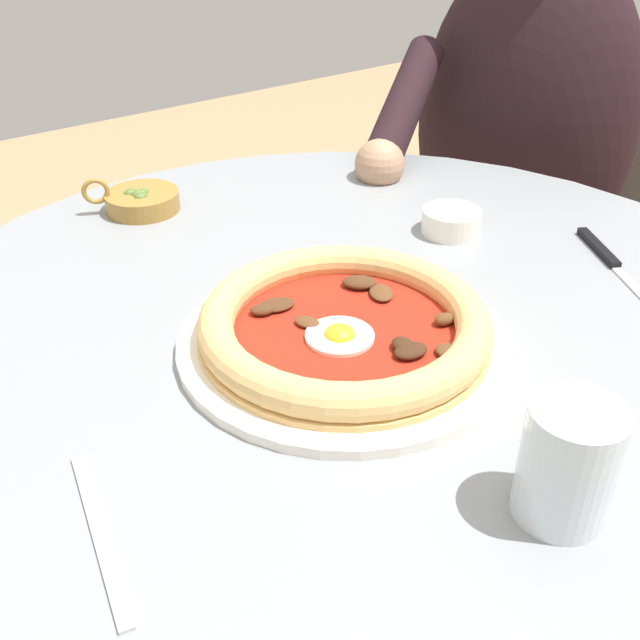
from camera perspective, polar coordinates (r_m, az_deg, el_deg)
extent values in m
cylinder|color=gray|center=(0.73, 2.66, -1.24)|extent=(0.95, 0.95, 0.04)
cylinder|color=gray|center=(0.98, 2.12, -18.69)|extent=(0.09, 0.09, 0.67)
cylinder|color=white|center=(0.68, 1.86, -1.65)|extent=(0.31, 0.31, 0.01)
cylinder|color=#E0B26B|center=(0.68, 1.87, -1.10)|extent=(0.27, 0.27, 0.01)
torus|color=#E0B26B|center=(0.67, 1.90, -0.12)|extent=(0.27, 0.27, 0.03)
cylinder|color=#A82314|center=(0.68, 1.88, -0.74)|extent=(0.25, 0.25, 0.00)
cylinder|color=white|center=(0.66, 1.53, -1.25)|extent=(0.06, 0.06, 0.00)
ellipsoid|color=yellow|center=(0.66, 1.53, -1.11)|extent=(0.03, 0.03, 0.02)
ellipsoid|color=#4C2D19|center=(0.69, -4.49, 0.79)|extent=(0.03, 0.02, 0.01)
ellipsoid|color=#4C2D19|center=(0.70, -3.37, 1.19)|extent=(0.04, 0.03, 0.01)
ellipsoid|color=#3D2314|center=(0.65, 6.49, -2.00)|extent=(0.02, 0.03, 0.01)
ellipsoid|color=brown|center=(0.68, -0.99, -0.16)|extent=(0.03, 0.03, 0.01)
ellipsoid|color=brown|center=(0.64, 10.36, -2.56)|extent=(0.03, 0.04, 0.01)
ellipsoid|color=#3D2314|center=(0.64, 7.02, -2.37)|extent=(0.03, 0.03, 0.01)
ellipsoid|color=#4C2D19|center=(0.74, 3.07, 2.93)|extent=(0.04, 0.04, 0.01)
ellipsoid|color=brown|center=(0.69, 9.58, 0.06)|extent=(0.02, 0.02, 0.01)
ellipsoid|color=brown|center=(0.72, 4.74, 2.10)|extent=(0.04, 0.04, 0.01)
ellipsoid|color=#2D6B28|center=(0.69, 10.17, 0.05)|extent=(0.01, 0.01, 0.00)
ellipsoid|color=#2D6B28|center=(0.73, 3.35, 2.62)|extent=(0.01, 0.01, 0.00)
ellipsoid|color=#2D6B28|center=(0.68, -0.45, -0.22)|extent=(0.01, 0.01, 0.00)
cylinder|color=silver|center=(0.53, 18.57, -10.42)|extent=(0.06, 0.06, 0.09)
cylinder|color=silver|center=(0.55, 17.98, -12.87)|extent=(0.06, 0.06, 0.03)
cube|color=black|center=(0.91, 20.68, 5.25)|extent=(0.06, 0.08, 0.01)
cylinder|color=white|center=(0.90, 10.11, 7.50)|extent=(0.07, 0.07, 0.03)
cylinder|color=olive|center=(0.90, 10.15, 7.92)|extent=(0.06, 0.06, 0.01)
cylinder|color=olive|center=(0.98, -13.54, 8.91)|extent=(0.09, 0.09, 0.02)
torus|color=olive|center=(0.97, -16.94, 9.48)|extent=(0.03, 0.02, 0.03)
ellipsoid|color=#516B2D|center=(0.96, -13.64, 9.09)|extent=(0.02, 0.02, 0.02)
ellipsoid|color=#516B2D|center=(0.97, -13.54, 9.38)|extent=(0.02, 0.02, 0.02)
ellipsoid|color=#516B2D|center=(0.97, -14.40, 9.35)|extent=(0.02, 0.02, 0.02)
ellipsoid|color=#516B2D|center=(0.97, -13.84, 9.27)|extent=(0.02, 0.02, 0.02)
cube|color=#BCBCC1|center=(0.54, -16.64, -15.53)|extent=(0.04, 0.16, 0.00)
cube|color=#282833|center=(1.53, 12.76, -3.91)|extent=(0.40, 0.43, 0.45)
ellipsoid|color=black|center=(1.30, 15.50, 14.35)|extent=(0.35, 0.42, 0.56)
cylinder|color=black|center=(1.13, 6.40, 15.89)|extent=(0.25, 0.18, 0.17)
sphere|color=tan|center=(1.05, 4.63, 11.89)|extent=(0.07, 0.07, 0.07)
cube|color=#504A45|center=(1.45, 14.36, 4.19)|extent=(0.57, 0.57, 0.02)
cube|color=#504A45|center=(1.57, 17.26, 13.25)|extent=(0.19, 0.36, 0.35)
cylinder|color=#4C4742|center=(1.47, 3.85, -5.11)|extent=(0.02, 0.02, 0.44)
cylinder|color=#4C4742|center=(1.40, 18.74, -9.32)|extent=(0.02, 0.02, 0.44)
cylinder|color=#4C4742|center=(1.77, 8.97, 1.79)|extent=(0.02, 0.02, 0.44)
cylinder|color=#4C4742|center=(1.72, 21.24, -1.35)|extent=(0.02, 0.02, 0.44)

